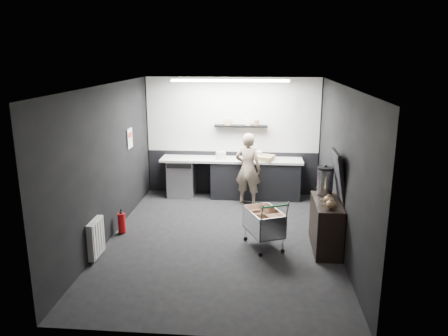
{
  "coord_description": "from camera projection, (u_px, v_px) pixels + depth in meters",
  "views": [
    {
      "loc": [
        0.65,
        -7.15,
        3.2
      ],
      "look_at": [
        0.0,
        0.4,
        1.21
      ],
      "focal_mm": 35.0,
      "sensor_mm": 36.0,
      "label": 1
    }
  ],
  "objects": [
    {
      "name": "person",
      "position": [
        248.0,
        169.0,
        9.43
      ],
      "size": [
        0.66,
        0.52,
        1.58
      ],
      "primitive_type": "imported",
      "rotation": [
        0.0,
        0.0,
        2.88
      ],
      "color": "#C1B299",
      "rests_on": "floor"
    },
    {
      "name": "wall_left",
      "position": [
        107.0,
        164.0,
        7.58
      ],
      "size": [
        0.0,
        5.5,
        5.5
      ],
      "primitive_type": "plane",
      "rotation": [
        1.57,
        0.0,
        1.57
      ],
      "color": "black",
      "rests_on": "floor"
    },
    {
      "name": "ceiling",
      "position": [
        222.0,
        86.0,
        7.08
      ],
      "size": [
        5.5,
        5.5,
        0.0
      ],
      "primitive_type": "plane",
      "rotation": [
        3.14,
        0.0,
        0.0
      ],
      "color": "silver",
      "rests_on": "wall_back"
    },
    {
      "name": "radiator",
      "position": [
        96.0,
        238.0,
        6.97
      ],
      "size": [
        0.1,
        0.5,
        0.6
      ],
      "primitive_type": "cube",
      "color": "silver",
      "rests_on": "wall_left"
    },
    {
      "name": "sideboard",
      "position": [
        327.0,
        218.0,
        7.31
      ],
      "size": [
        0.48,
        1.12,
        1.68
      ],
      "color": "black",
      "rests_on": "floor"
    },
    {
      "name": "fire_extinguisher",
      "position": [
        122.0,
        222.0,
        7.97
      ],
      "size": [
        0.14,
        0.14,
        0.45
      ],
      "color": "red",
      "rests_on": "floor"
    },
    {
      "name": "wall_clock",
      "position": [
        295.0,
        102.0,
        9.72
      ],
      "size": [
        0.2,
        0.03,
        0.2
      ],
      "primitive_type": "cylinder",
      "rotation": [
        1.57,
        0.0,
        0.0
      ],
      "color": "silver",
      "rests_on": "wall_back"
    },
    {
      "name": "poster_red_band",
      "position": [
        130.0,
        135.0,
        8.77
      ],
      "size": [
        0.02,
        0.22,
        0.1
      ],
      "primitive_type": "cube",
      "color": "#B82D17",
      "rests_on": "poster"
    },
    {
      "name": "prep_counter",
      "position": [
        237.0,
        178.0,
        9.97
      ],
      "size": [
        3.2,
        0.61,
        0.9
      ],
      "color": "black",
      "rests_on": "floor"
    },
    {
      "name": "white_container",
      "position": [
        221.0,
        155.0,
        9.81
      ],
      "size": [
        0.23,
        0.21,
        0.17
      ],
      "primitive_type": "cube",
      "rotation": [
        0.0,
        0.0,
        0.39
      ],
      "color": "silver",
      "rests_on": "prep_counter"
    },
    {
      "name": "poster",
      "position": [
        130.0,
        138.0,
        8.78
      ],
      "size": [
        0.02,
        0.3,
        0.4
      ],
      "primitive_type": "cube",
      "color": "white",
      "rests_on": "wall_left"
    },
    {
      "name": "ceiling_strip",
      "position": [
        230.0,
        81.0,
        8.87
      ],
      "size": [
        2.4,
        0.2,
        0.04
      ],
      "primitive_type": "cube",
      "color": "white",
      "rests_on": "ceiling"
    },
    {
      "name": "cardboard_box",
      "position": [
        262.0,
        158.0,
        9.75
      ],
      "size": [
        0.61,
        0.53,
        0.1
      ],
      "primitive_type": "cube",
      "rotation": [
        0.0,
        0.0,
        -0.3
      ],
      "color": "#A18C56",
      "rests_on": "prep_counter"
    },
    {
      "name": "wall_back",
      "position": [
        232.0,
        136.0,
        10.07
      ],
      "size": [
        5.5,
        0.0,
        5.5
      ],
      "primitive_type": "plane",
      "rotation": [
        1.57,
        0.0,
        0.0
      ],
      "color": "black",
      "rests_on": "floor"
    },
    {
      "name": "floating_shelf",
      "position": [
        241.0,
        126.0,
        9.86
      ],
      "size": [
        1.2,
        0.22,
        0.04
      ],
      "primitive_type": "cube",
      "color": "black",
      "rests_on": "wall_back"
    },
    {
      "name": "wall_front",
      "position": [
        199.0,
        229.0,
        4.77
      ],
      "size": [
        5.5,
        0.0,
        5.5
      ],
      "primitive_type": "plane",
      "rotation": [
        -1.57,
        0.0,
        0.0
      ],
      "color": "black",
      "rests_on": "floor"
    },
    {
      "name": "shopping_cart",
      "position": [
        264.0,
        224.0,
        7.37
      ],
      "size": [
        0.78,
        1.0,
        0.89
      ],
      "color": "silver",
      "rests_on": "floor"
    },
    {
      "name": "kitchen_wall_panel",
      "position": [
        233.0,
        115.0,
        9.92
      ],
      "size": [
        3.95,
        0.02,
        1.7
      ],
      "primitive_type": "cube",
      "color": "beige",
      "rests_on": "wall_back"
    },
    {
      "name": "wall_right",
      "position": [
        341.0,
        169.0,
        7.25
      ],
      "size": [
        0.0,
        5.5,
        5.5
      ],
      "primitive_type": "plane",
      "rotation": [
        1.57,
        0.0,
        -1.57
      ],
      "color": "black",
      "rests_on": "floor"
    },
    {
      "name": "pink_tub",
      "position": [
        258.0,
        155.0,
        9.79
      ],
      "size": [
        0.19,
        0.19,
        0.19
      ],
      "primitive_type": "cylinder",
      "color": "white",
      "rests_on": "prep_counter"
    },
    {
      "name": "dado_panel",
      "position": [
        232.0,
        172.0,
        10.27
      ],
      "size": [
        3.95,
        0.02,
        1.0
      ],
      "primitive_type": "cube",
      "color": "black",
      "rests_on": "wall_back"
    },
    {
      "name": "floor",
      "position": [
        222.0,
        239.0,
        7.76
      ],
      "size": [
        5.5,
        5.5,
        0.0
      ],
      "primitive_type": "plane",
      "color": "black",
      "rests_on": "ground"
    }
  ]
}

